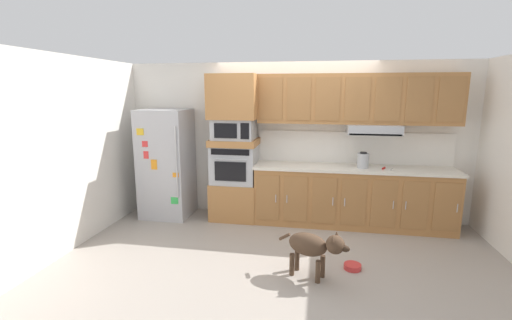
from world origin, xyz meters
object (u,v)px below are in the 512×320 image
object	(u,v)px
built_in_oven	(235,164)
dog_food_bowl	(353,266)
dog	(314,246)
microwave	(234,129)
refrigerator	(167,163)
electric_kettle	(363,160)
screwdriver	(384,168)

from	to	relation	value
built_in_oven	dog_food_bowl	world-z (taller)	built_in_oven
dog	microwave	bearing A→B (deg)	148.30
refrigerator	microwave	world-z (taller)	refrigerator
microwave	dog_food_bowl	world-z (taller)	microwave
microwave	dog	size ratio (longest dim) A/B	0.82
refrigerator	built_in_oven	distance (m)	1.13
dog	dog_food_bowl	bearing A→B (deg)	52.49
microwave	electric_kettle	bearing A→B (deg)	-1.37
screwdriver	dog_food_bowl	xyz separation A→B (m)	(-0.53, -1.35, -0.90)
microwave	screwdriver	size ratio (longest dim) A/B	3.94
built_in_oven	dog_food_bowl	distance (m)	2.42
built_in_oven	dog_food_bowl	bearing A→B (deg)	-39.30
screwdriver	dog_food_bowl	size ratio (longest dim) A/B	0.82
refrigerator	microwave	distance (m)	1.27
screwdriver	electric_kettle	distance (m)	0.32
electric_kettle	dog_food_bowl	world-z (taller)	electric_kettle
dog	dog_food_bowl	xyz separation A→B (m)	(0.45, 0.28, -0.35)
refrigerator	electric_kettle	world-z (taller)	refrigerator
refrigerator	dog_food_bowl	xyz separation A→B (m)	(2.88, -1.37, -0.85)
built_in_oven	microwave	xyz separation A→B (m)	(0.00, -0.00, 0.56)
refrigerator	built_in_oven	size ratio (longest dim) A/B	2.51
built_in_oven	microwave	world-z (taller)	microwave
microwave	screwdriver	xyz separation A→B (m)	(2.28, -0.08, -0.53)
refrigerator	microwave	size ratio (longest dim) A/B	2.73
dog	dog_food_bowl	world-z (taller)	dog
microwave	dog_food_bowl	size ratio (longest dim) A/B	3.22
refrigerator	dog_food_bowl	size ratio (longest dim) A/B	8.80
microwave	dog	xyz separation A→B (m)	(1.30, -1.71, -1.08)
refrigerator	screwdriver	size ratio (longest dim) A/B	10.77
screwdriver	dog	bearing A→B (deg)	-121.04
refrigerator	screwdriver	bearing A→B (deg)	-0.21
microwave	refrigerator	bearing A→B (deg)	-176.57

